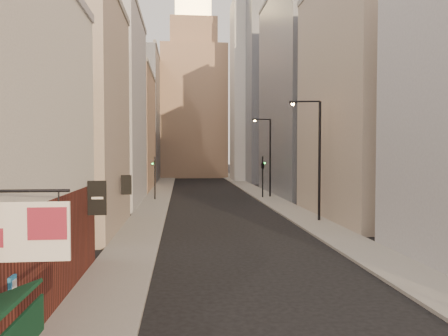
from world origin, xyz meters
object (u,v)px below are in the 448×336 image
Objects in this scene: white_tower at (253,83)px; streetlamp_far at (268,153)px; streetlamp_mid at (316,153)px; clock_tower at (193,97)px; traffic_light_right at (263,166)px; traffic_light_left at (155,170)px.

white_tower reaches higher than streetlamp_far.
streetlamp_mid reaches higher than streetlamp_far.
clock_tower is 1.08× the size of white_tower.
clock_tower is 4.74× the size of streetlamp_far.
white_tower is 35.77m from traffic_light_right.
white_tower reaches higher than traffic_light_right.
clock_tower is 8.98× the size of traffic_light_right.
traffic_light_left is 1.00× the size of traffic_light_right.
traffic_light_left is at bearing -96.89° from clock_tower.
streetlamp_far is (-3.26, -31.55, -13.19)m from white_tower.
streetlamp_mid is at bearing -106.72° from streetlamp_far.
streetlamp_mid is at bearing -82.88° from clock_tower.
white_tower reaches higher than streetlamp_mid.
streetlamp_mid is 1.92× the size of traffic_light_right.
white_tower is at bearing -111.45° from traffic_light_left.
traffic_light_left is (-13.45, -1.66, -1.95)m from streetlamp_far.
clock_tower is at bearing -87.92° from traffic_light_right.
clock_tower reaches higher than traffic_light_left.
clock_tower reaches higher than streetlamp_mid.
traffic_light_right is (-1.04, 17.33, -1.64)m from streetlamp_mid.
white_tower is (11.00, -14.00, 0.97)m from clock_tower.
clock_tower is 47.79m from streetlamp_far.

